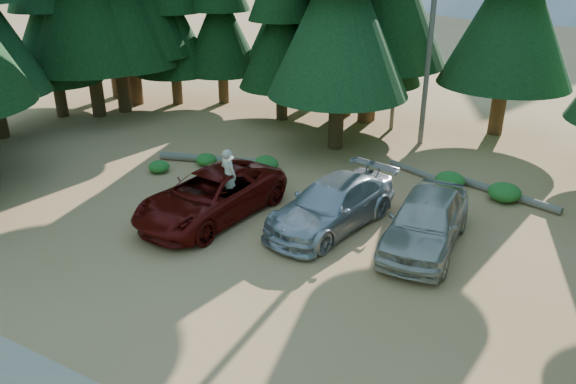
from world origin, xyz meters
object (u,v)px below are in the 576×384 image
Objects in this scene: log_left at (211,159)px; silver_minivan_right at (426,221)px; red_pickup at (211,195)px; log_mid at (418,172)px; silver_minivan_center at (332,205)px; frisbee_player at (228,175)px; log_right at (501,192)px.

silver_minivan_right is at bearing -31.49° from log_left.
red_pickup is 1.26× the size of log_left.
log_left reaches higher than log_mid.
silver_minivan_center is at bearing -77.81° from log_mid.
silver_minivan_right reaches higher than log_mid.
silver_minivan_center reaches higher than log_left.
log_left is at bearing 132.82° from red_pickup.
silver_minivan_center is 3.69m from frisbee_player.
frisbee_player is at bearing -173.09° from silver_minivan_right.
log_left is 8.92m from log_mid.
log_right is at bearing 15.14° from log_mid.
log_mid is (-1.97, 5.72, -0.77)m from silver_minivan_right.
log_right is (3.40, -0.50, 0.03)m from log_mid.
red_pickup is 10.98m from log_right.
silver_minivan_right is at bearing 15.23° from silver_minivan_center.
frisbee_player reaches higher than log_right.
red_pickup is 3.19× the size of frisbee_player.
silver_minivan_right is 1.13× the size of log_right.
silver_minivan_right reaches higher than log_right.
frisbee_player is (-3.45, -1.05, 0.78)m from silver_minivan_center.
red_pickup is at bearing -70.24° from log_left.
frisbee_player is 0.40× the size of log_right.
log_mid is 0.64× the size of log_right.
silver_minivan_center is 7.14m from log_right.
log_left reaches higher than log_right.
log_mid is at bearing 89.98° from silver_minivan_center.
silver_minivan_right is 1.77× the size of log_mid.
frisbee_player is 0.39× the size of log_left.
silver_minivan_center is 1.17× the size of log_left.
red_pickup is at bearing 47.46° from frisbee_player.
silver_minivan_center is 3.17m from silver_minivan_right.
silver_minivan_center is 1.06× the size of silver_minivan_right.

